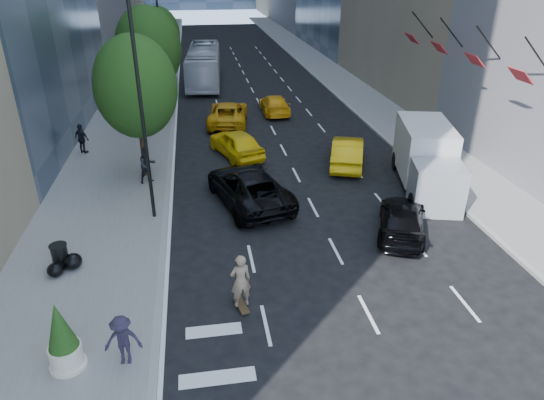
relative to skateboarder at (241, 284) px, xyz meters
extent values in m
plane|color=black|center=(3.20, 3.00, -0.99)|extent=(160.00, 160.00, 0.00)
cube|color=slate|center=(-5.80, 33.00, -0.92)|extent=(6.00, 120.00, 0.15)
cube|color=slate|center=(13.20, 33.00, -0.92)|extent=(4.00, 120.00, 0.15)
cylinder|color=black|center=(-3.30, 7.00, 4.16)|extent=(0.16, 0.16, 10.00)
cylinder|color=black|center=(-3.30, 25.00, 4.16)|extent=(0.16, 0.16, 10.00)
cylinder|color=black|center=(-4.00, 12.00, 0.73)|extent=(0.30, 0.30, 3.15)
ellipsoid|color=black|center=(-4.00, 12.00, 3.99)|extent=(4.20, 4.20, 5.25)
cylinder|color=black|center=(-4.00, 22.00, 0.85)|extent=(0.30, 0.30, 3.38)
ellipsoid|color=black|center=(-4.00, 22.00, 4.33)|extent=(4.50, 4.50, 5.62)
cylinder|color=black|center=(-4.00, 35.00, 0.62)|extent=(0.30, 0.30, 2.93)
ellipsoid|color=black|center=(-4.00, 35.00, 3.64)|extent=(3.90, 3.90, 4.88)
cylinder|color=black|center=(-3.20, 43.00, 1.76)|extent=(0.14, 0.14, 5.20)
imported|color=black|center=(-3.20, 43.00, 3.36)|extent=(2.48, 0.53, 1.00)
cylinder|color=black|center=(14.35, 7.00, 5.86)|extent=(1.75, 0.08, 1.75)
cube|color=#A8262D|center=(13.70, 7.00, 5.01)|extent=(0.64, 1.30, 0.64)
cylinder|color=black|center=(14.35, 11.00, 5.86)|extent=(1.75, 0.08, 1.75)
cube|color=#A8262D|center=(13.70, 11.00, 5.01)|extent=(0.64, 1.30, 0.64)
cylinder|color=black|center=(14.35, 15.00, 5.86)|extent=(1.75, 0.08, 1.75)
cube|color=#A8262D|center=(13.70, 15.00, 5.01)|extent=(0.64, 1.30, 0.64)
cylinder|color=black|center=(14.35, 19.00, 5.86)|extent=(1.75, 0.08, 1.75)
cube|color=#A8262D|center=(13.70, 19.00, 5.01)|extent=(0.64, 1.30, 0.64)
imported|color=#897256|center=(0.00, 0.00, 0.00)|extent=(0.81, 0.63, 1.98)
imported|color=black|center=(1.20, 8.00, -0.13)|extent=(4.26, 6.67, 1.71)
imported|color=black|center=(7.40, 4.00, -0.30)|extent=(3.63, 5.11, 1.37)
imported|color=yellow|center=(1.20, 14.50, -0.18)|extent=(3.41, 5.13, 1.62)
imported|color=gold|center=(7.40, 12.00, -0.18)|extent=(3.21, 5.23, 1.63)
imported|color=orange|center=(1.20, 21.00, -0.19)|extent=(3.42, 6.10, 1.61)
imported|color=#FFB00D|center=(4.98, 23.23, -0.29)|extent=(1.97, 4.81, 1.40)
imported|color=silver|center=(0.00, 34.59, 0.74)|extent=(3.78, 12.62, 3.47)
cube|color=silver|center=(10.62, 9.14, 0.86)|extent=(3.42, 5.03, 2.70)
cube|color=gray|center=(9.82, 5.84, 0.16)|extent=(2.71, 2.49, 2.30)
cylinder|color=black|center=(8.70, 5.70, -0.49)|extent=(0.58, 1.05, 1.00)
cylinder|color=black|center=(10.74, 5.20, -0.49)|extent=(0.58, 1.05, 1.00)
cylinder|color=black|center=(9.98, 10.94, -0.49)|extent=(0.58, 1.05, 1.00)
cylinder|color=black|center=(12.02, 10.44, -0.49)|extent=(0.58, 1.05, 1.00)
imported|color=black|center=(-3.78, 10.96, 0.13)|extent=(1.18, 1.11, 1.93)
imported|color=black|center=(-8.00, 16.03, 0.08)|extent=(1.13, 0.99, 1.83)
imported|color=#262031|center=(-3.60, -2.11, -0.02)|extent=(1.08, 0.64, 1.64)
cylinder|color=black|center=(-6.58, 3.42, -0.39)|extent=(0.60, 0.60, 0.91)
cylinder|color=beige|center=(-5.24, -2.00, -0.47)|extent=(0.93, 0.93, 0.74)
cone|color=black|center=(-5.24, -2.00, 0.65)|extent=(0.84, 0.84, 1.49)
ellipsoid|color=black|center=(-6.11, 3.22, -0.55)|extent=(0.69, 0.76, 0.59)
ellipsoid|color=black|center=(-6.65, 2.78, -0.58)|extent=(0.60, 0.67, 0.51)
camera|label=1|loc=(-1.07, -13.27, 9.71)|focal=32.00mm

